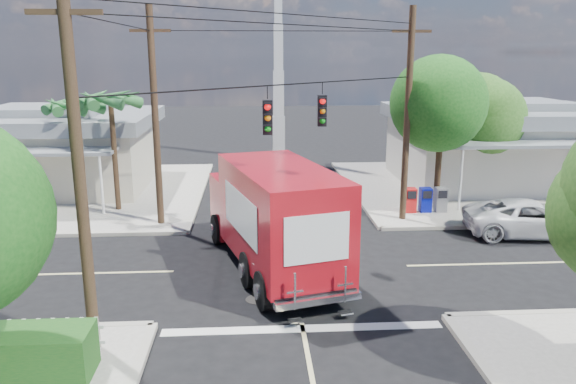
{
  "coord_description": "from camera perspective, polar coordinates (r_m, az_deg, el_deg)",
  "views": [
    {
      "loc": [
        -1.26,
        -17.89,
        7.17
      ],
      "look_at": [
        0.0,
        2.0,
        2.2
      ],
      "focal_mm": 35.0,
      "sensor_mm": 36.0,
      "label": 1
    }
  ],
  "objects": [
    {
      "name": "road_markings",
      "position": [
        17.96,
        0.71,
        -9.51
      ],
      "size": [
        32.0,
        32.0,
        0.01
      ],
      "color": "beige",
      "rests_on": "ground"
    },
    {
      "name": "radio_tower",
      "position": [
        37.96,
        -0.98,
        11.69
      ],
      "size": [
        0.8,
        0.8,
        17.0
      ],
      "color": "silver",
      "rests_on": "ground"
    },
    {
      "name": "ground",
      "position": [
        19.32,
        0.38,
        -7.79
      ],
      "size": [
        120.0,
        120.0,
        0.0
      ],
      "primitive_type": "plane",
      "color": "black",
      "rests_on": "ground"
    },
    {
      "name": "palm_nw_back",
      "position": [
        28.24,
        -20.78,
        8.03
      ],
      "size": [
        3.01,
        3.08,
        5.19
      ],
      "color": "#422D1C",
      "rests_on": "sidewalk_nw"
    },
    {
      "name": "palm_nw_front",
      "position": [
        26.24,
        -17.58,
        8.71
      ],
      "size": [
        3.01,
        3.08,
        5.59
      ],
      "color": "#422D1C",
      "rests_on": "sidewalk_nw"
    },
    {
      "name": "delivery_truck",
      "position": [
        18.7,
        -1.52,
        -2.48
      ],
      "size": [
        4.7,
        8.83,
        3.67
      ],
      "color": "black",
      "rests_on": "ground"
    },
    {
      "name": "vending_boxes",
      "position": [
        26.13,
        13.78,
        -0.77
      ],
      "size": [
        1.9,
        0.5,
        1.1
      ],
      "color": "red",
      "rests_on": "sidewalk_ne"
    },
    {
      "name": "building_nw",
      "position": [
        32.58,
        -22.88,
        4.16
      ],
      "size": [
        10.8,
        10.2,
        4.3
      ],
      "color": "beige",
      "rests_on": "sidewalk_nw"
    },
    {
      "name": "tree_ne_front",
      "position": [
        26.17,
        15.44,
        8.23
      ],
      "size": [
        4.21,
        4.14,
        6.66
      ],
      "color": "#422D1C",
      "rests_on": "sidewalk_ne"
    },
    {
      "name": "tree_ne_back",
      "position": [
        29.19,
        18.84,
        7.39
      ],
      "size": [
        3.77,
        3.66,
        5.82
      ],
      "color": "#422D1C",
      "rests_on": "sidewalk_ne"
    },
    {
      "name": "sidewalk_nw",
      "position": [
        31.16,
        -21.49,
        -0.16
      ],
      "size": [
        14.12,
        14.12,
        0.14
      ],
      "color": "gray",
      "rests_on": "ground"
    },
    {
      "name": "sidewalk_ne",
      "position": [
        32.02,
        18.76,
        0.43
      ],
      "size": [
        14.12,
        14.12,
        0.14
      ],
      "color": "gray",
      "rests_on": "ground"
    },
    {
      "name": "building_ne",
      "position": [
        33.23,
        20.96,
        4.68
      ],
      "size": [
        11.8,
        10.2,
        4.5
      ],
      "color": "beige",
      "rests_on": "sidewalk_ne"
    },
    {
      "name": "parked_car",
      "position": [
        24.48,
        23.48,
        -2.46
      ],
      "size": [
        5.43,
        2.97,
        1.44
      ],
      "primitive_type": "imported",
      "rotation": [
        0.0,
        0.0,
        1.46
      ],
      "color": "silver",
      "rests_on": "ground"
    },
    {
      "name": "utility_poles",
      "position": [
        19.66,
        -4.57,
        6.66
      ],
      "size": [
        12.0,
        10.68,
        9.0
      ],
      "color": "#473321",
      "rests_on": "ground"
    }
  ]
}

